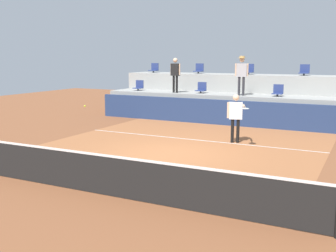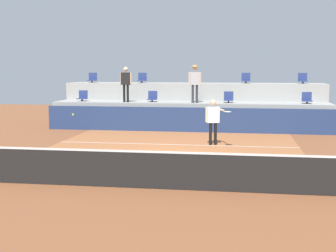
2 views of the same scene
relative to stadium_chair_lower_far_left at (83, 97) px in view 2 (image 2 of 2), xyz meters
The scene contains 20 objects.
ground_plane 9.08m from the stadium_chair_lower_far_left, 53.84° to the right, with size 40.00×40.00×0.00m, color brown.
court_inner_paint 8.30m from the stadium_chair_lower_far_left, 49.70° to the right, with size 9.00×10.00×0.01m, color #A36038.
court_service_line 7.31m from the stadium_chair_lower_far_left, 42.44° to the right, with size 9.00×0.06×0.00m, color silver.
tennis_net 12.45m from the stadium_chair_lower_far_left, 64.80° to the right, with size 10.48×0.08×1.07m.
sponsor_backboard 5.50m from the stadium_chair_lower_far_left, 13.14° to the right, with size 13.00×0.16×1.10m, color navy.
seating_tier_lower 5.35m from the stadium_chair_lower_far_left, ahead, with size 13.00×1.80×1.25m, color #9E9E99.
seating_tier_upper 5.62m from the stadium_chair_lower_far_left, 19.44° to the left, with size 13.00×1.80×2.10m, color #9E9E99.
stadium_chair_lower_far_left is the anchor object (origin of this frame).
stadium_chair_lower_left 3.48m from the stadium_chair_lower_far_left, ahead, with size 0.44×0.40×0.52m.
stadium_chair_lower_right 7.10m from the stadium_chair_lower_far_left, ahead, with size 0.44×0.40×0.52m.
stadium_chair_lower_far_right 10.64m from the stadium_chair_lower_far_left, ahead, with size 0.44×0.40×0.52m.
stadium_chair_upper_far_left 1.99m from the stadium_chair_lower_far_left, 92.43° to the left, with size 0.44×0.40×0.52m.
stadium_chair_upper_left 3.28m from the stadium_chair_lower_far_left, 34.69° to the left, with size 0.44×0.40×0.52m.
stadium_chair_upper_center 5.64m from the stadium_chair_lower_far_left, 18.85° to the left, with size 0.44×0.40×0.52m.
stadium_chair_upper_right 8.15m from the stadium_chair_lower_far_left, 12.82° to the left, with size 0.44×0.40×0.52m.
stadium_chair_upper_far_right 10.85m from the stadium_chair_lower_far_left, ahead, with size 0.44×0.40×0.52m.
tennis_player 8.15m from the stadium_chair_lower_far_left, 34.97° to the right, with size 1.01×1.12×1.69m.
spectator_leaning_on_rail 2.44m from the stadium_chair_lower_far_left, ahead, with size 0.59×0.26×1.66m.
spectator_with_hat 5.63m from the stadium_chair_lower_far_left, ahead, with size 0.59×0.49×1.75m.
tennis_ball 7.54m from the stadium_chair_lower_far_left, 73.14° to the right, with size 0.07×0.07×0.07m.
Camera 2 is at (2.31, -14.39, 2.82)m, focal length 49.18 mm.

